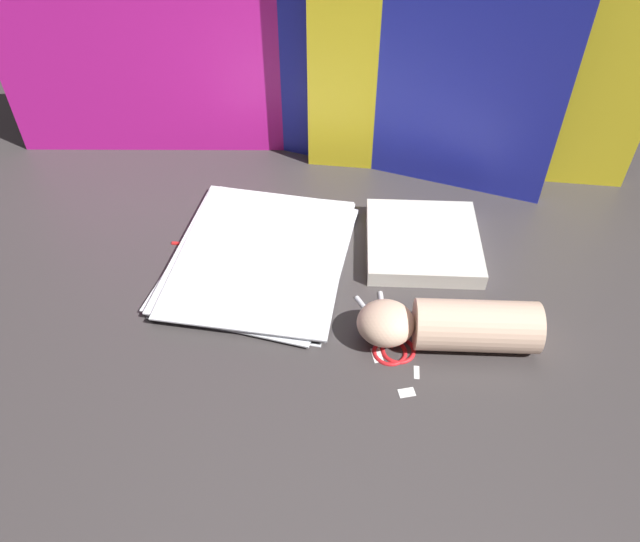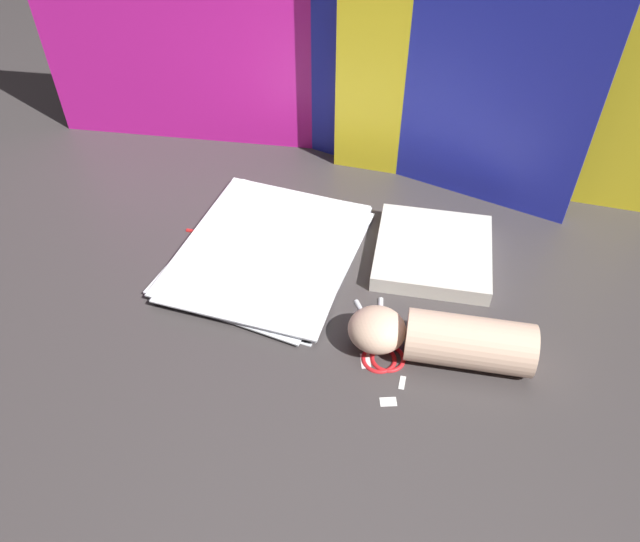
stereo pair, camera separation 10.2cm
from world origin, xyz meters
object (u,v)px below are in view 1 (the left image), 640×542
object	(u,v)px
paper_stack	(260,256)
scissors	(389,339)
hand_forearm	(451,325)
book_closed	(423,242)

from	to	relation	value
paper_stack	scissors	size ratio (longest dim) A/B	2.38
scissors	hand_forearm	xyz separation A→B (m)	(0.09, 0.01, 0.04)
hand_forearm	paper_stack	bearing A→B (deg)	158.37
paper_stack	hand_forearm	size ratio (longest dim) A/B	1.32
paper_stack	scissors	bearing A→B (deg)	-31.07
book_closed	scissors	bearing A→B (deg)	-99.59
book_closed	scissors	world-z (taller)	book_closed
scissors	hand_forearm	world-z (taller)	hand_forearm
scissors	book_closed	bearing A→B (deg)	80.41
paper_stack	hand_forearm	distance (m)	0.37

